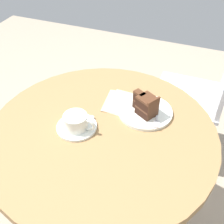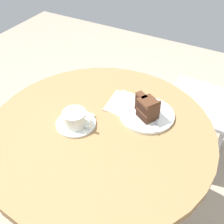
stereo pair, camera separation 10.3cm
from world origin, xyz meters
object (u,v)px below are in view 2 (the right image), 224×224
saucer (76,124)px  napkin (128,105)px  fork (157,121)px  coffee_cup (75,118)px  cake_plate (147,115)px  teaspoon (85,114)px  cake_slice (147,108)px  cafe_chair (221,95)px

saucer → napkin: saucer is taller
saucer → fork: (0.26, 0.15, 0.01)m
coffee_cup → fork: size_ratio=0.78×
fork → napkin: 0.15m
cake_plate → napkin: bearing=165.9°
saucer → coffee_cup: bearing=-58.8°
teaspoon → cake_slice: (0.21, 0.10, 0.04)m
cake_plate → cake_slice: cake_slice is taller
saucer → teaspoon: teaspoon is taller
coffee_cup → cake_slice: (0.21, 0.16, 0.01)m
teaspoon → coffee_cup: bearing=-111.6°
coffee_cup → napkin: 0.23m
fork → cafe_chair: (0.15, 0.58, -0.20)m
teaspoon → cake_plate: teaspoon is taller
cafe_chair → saucer: bearing=-29.8°
coffee_cup → cake_plate: coffee_cup is taller
coffee_cup → teaspoon: coffee_cup is taller
cake_slice → cake_plate: bearing=101.4°
cake_slice → napkin: cake_slice is taller
cake_slice → fork: bearing=-12.4°
saucer → cafe_chair: 0.85m
cake_plate → saucer: bearing=-140.8°
saucer → coffee_cup: size_ratio=1.27×
saucer → teaspoon: bearing=85.7°
teaspoon → fork: fork is taller
cake_plate → cafe_chair: 0.62m
coffee_cup → saucer: bearing=121.2°
coffee_cup → teaspoon: size_ratio=1.16×
cake_plate → cafe_chair: bearing=69.4°
cake_plate → napkin: 0.09m
saucer → teaspoon: (0.00, 0.05, 0.01)m
cake_slice → fork: cake_slice is taller
saucer → coffee_cup: coffee_cup is taller
cake_plate → cake_slice: 0.05m
cake_slice → cafe_chair: cafe_chair is taller
fork → coffee_cup: bearing=-72.5°
cafe_chair → teaspoon: bearing=-31.5°
coffee_cup → cake_slice: size_ratio=1.09×
coffee_cup → cafe_chair: 0.87m
cake_plate → fork: size_ratio=1.39×
saucer → coffee_cup: 0.04m
napkin → cafe_chair: cafe_chair is taller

